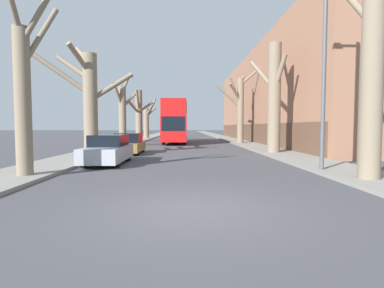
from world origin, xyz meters
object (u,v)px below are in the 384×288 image
Objects in this scene: street_tree_left_1 at (89,98)px; double_decker_bus at (175,120)px; street_tree_left_0 at (24,92)px; street_tree_right_1 at (274,95)px; street_tree_left_2 at (123,113)px; parked_car_0 at (108,150)px; street_tree_left_3 at (138,114)px; street_tree_right_0 at (375,68)px; street_tree_left_4 at (147,120)px; parked_car_1 at (129,144)px; lamp_post at (322,45)px; street_tree_right_2 at (240,107)px.

double_decker_bus is (4.81, 14.55, -1.04)m from street_tree_left_1.
street_tree_right_1 is (11.47, 9.29, 0.90)m from street_tree_left_0.
street_tree_left_2 is 13.29m from parked_car_0.
street_tree_right_1 is at bearing -55.84° from street_tree_left_3.
parked_car_0 is (-9.82, 5.17, -3.01)m from street_tree_right_0.
street_tree_left_4 reaches higher than parked_car_1.
street_tree_right_2 is at bearing 88.58° from lamp_post.
parked_car_0 is (1.93, -12.94, -2.37)m from street_tree_left_2.
street_tree_left_1 is 5.20m from parked_car_0.
street_tree_right_1 reaches higher than street_tree_left_4.
street_tree_right_2 is (11.49, 3.77, 0.83)m from street_tree_left_2.
street_tree_left_1 is at bearing 119.00° from parked_car_0.
lamp_post is (10.97, -25.23, 1.59)m from street_tree_left_3.
street_tree_left_4 is at bearing 90.20° from street_tree_left_3.
street_tree_right_0 is (11.62, -1.03, 0.67)m from street_tree_left_0.
street_tree_right_0 is 24.57m from double_decker_bus.
street_tree_right_1 is 1.79× the size of parked_car_0.
lamp_post is at bearing -31.43° from street_tree_left_1.
street_tree_right_0 reaches higher than street_tree_left_3.
street_tree_right_0 is 11.50m from parked_car_0.
street_tree_left_1 is (-0.29, 7.92, 0.56)m from street_tree_left_0.
parked_car_1 is at bearing 136.98° from lamp_post.
lamp_post reaches higher than street_tree_left_1.
street_tree_left_3 reaches higher than street_tree_left_4.
street_tree_right_2 is 0.88× the size of lamp_post.
street_tree_left_1 is 3.95m from parked_car_1.
street_tree_left_2 is at bearing 146.10° from street_tree_right_1.
lamp_post reaches higher than parked_car_0.
parked_car_1 is (-9.57, -11.29, -3.23)m from street_tree_right_2.
street_tree_right_0 is at bearing -66.82° from street_tree_left_3.
street_tree_left_0 reaches higher than street_tree_left_2.
street_tree_right_1 is at bearing 28.03° from parked_car_0.
street_tree_left_0 is at bearing -118.61° from street_tree_right_2.
street_tree_right_2 reaches higher than street_tree_right_1.
double_decker_bus is (4.64, -12.49, -0.27)m from street_tree_left_4.
street_tree_left_0 is 10.01m from parked_car_1.
street_tree_left_0 is 23.77m from street_tree_right_2.
street_tree_right_0 reaches higher than parked_car_0.
double_decker_bus is 2.68× the size of parked_car_1.
street_tree_left_3 is 12.71m from street_tree_right_2.
street_tree_right_1 is at bearing -62.18° from double_decker_bus.
street_tree_right_2 is at bearing 90.66° from street_tree_right_0.
street_tree_left_3 is at bearing 94.88° from parked_car_0.
street_tree_right_1 is 0.86× the size of lamp_post.
street_tree_right_2 reaches higher than street_tree_left_4.
street_tree_right_2 is (11.49, -14.10, 1.09)m from street_tree_left_4.
street_tree_left_1 is 0.78× the size of lamp_post.
double_decker_bus is at bearing 78.13° from parked_car_1.
street_tree_left_1 reaches higher than parked_car_0.
street_tree_right_0 is 0.78× the size of double_decker_bus.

